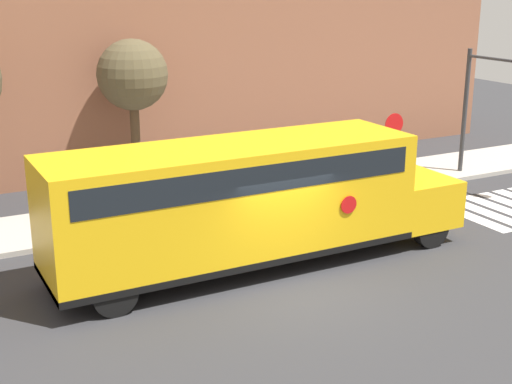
{
  "coord_description": "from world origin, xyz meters",
  "views": [
    {
      "loc": [
        -7.86,
        -13.05,
        6.9
      ],
      "look_at": [
        0.14,
        2.16,
        1.73
      ],
      "focal_mm": 50.0,
      "sensor_mm": 36.0,
      "label": 1
    }
  ],
  "objects_px": {
    "stop_sign": "(393,137)",
    "traffic_light": "(499,96)",
    "school_bus": "(246,197)",
    "tree_far_sidewalk": "(133,76)"
  },
  "relations": [
    {
      "from": "traffic_light",
      "to": "tree_far_sidewalk",
      "type": "relative_size",
      "value": 0.91
    },
    {
      "from": "stop_sign",
      "to": "traffic_light",
      "type": "relative_size",
      "value": 0.55
    },
    {
      "from": "traffic_light",
      "to": "school_bus",
      "type": "bearing_deg",
      "value": -166.61
    },
    {
      "from": "stop_sign",
      "to": "traffic_light",
      "type": "height_order",
      "value": "traffic_light"
    },
    {
      "from": "tree_far_sidewalk",
      "to": "stop_sign",
      "type": "bearing_deg",
      "value": -25.12
    },
    {
      "from": "school_bus",
      "to": "traffic_light",
      "type": "height_order",
      "value": "traffic_light"
    },
    {
      "from": "school_bus",
      "to": "stop_sign",
      "type": "bearing_deg",
      "value": 28.68
    },
    {
      "from": "stop_sign",
      "to": "tree_far_sidewalk",
      "type": "height_order",
      "value": "tree_far_sidewalk"
    },
    {
      "from": "school_bus",
      "to": "tree_far_sidewalk",
      "type": "distance_m",
      "value": 8.26
    },
    {
      "from": "stop_sign",
      "to": "tree_far_sidewalk",
      "type": "relative_size",
      "value": 0.5
    }
  ]
}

